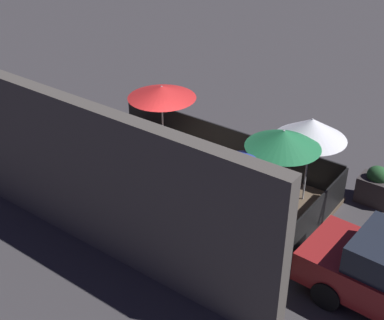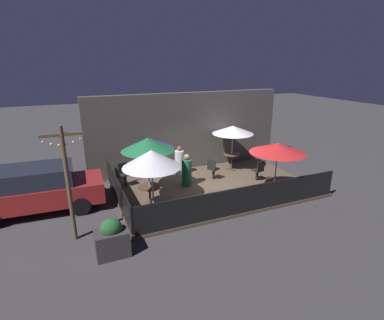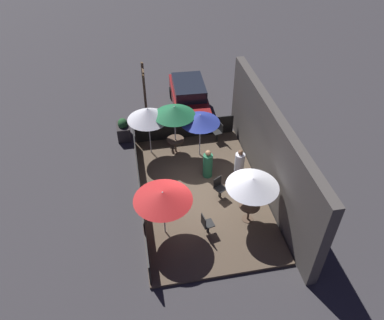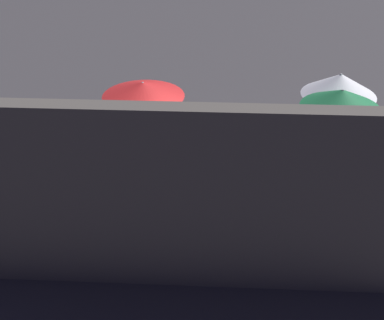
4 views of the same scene
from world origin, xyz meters
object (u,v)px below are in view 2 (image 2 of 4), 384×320
at_px(patio_umbrella_2, 152,159).
at_px(patio_chair_1, 259,170).
at_px(patio_umbrella_3, 151,144).
at_px(dining_table_0, 150,190).
at_px(patio_umbrella_1, 233,130).
at_px(patron_0, 187,172).
at_px(planter_box, 112,239).
at_px(parked_car_0, 37,189).
at_px(patio_chair_0, 213,168).
at_px(patio_umbrella_0, 148,145).
at_px(light_post, 67,178).
at_px(dining_table_1, 232,157).
at_px(patio_chair_2, 124,173).
at_px(patron_1, 179,162).
at_px(patio_umbrella_4, 278,148).

height_order(patio_umbrella_2, patio_chair_1, patio_umbrella_2).
height_order(patio_umbrella_3, dining_table_0, patio_umbrella_3).
distance_m(patio_umbrella_1, patron_0, 3.13).
bearing_deg(planter_box, parked_car_0, 118.71).
bearing_deg(patio_chair_0, patio_umbrella_0, 172.23).
height_order(patio_chair_0, light_post, light_post).
bearing_deg(dining_table_1, patio_umbrella_3, -166.08).
bearing_deg(patio_umbrella_3, patio_chair_0, 4.77).
distance_m(patio_umbrella_0, patron_0, 2.69).
relative_size(patio_chair_2, parked_car_0, 0.22).
xyz_separation_m(dining_table_1, light_post, (-7.10, -3.14, 1.20)).
distance_m(patio_umbrella_0, parked_car_0, 4.12).
bearing_deg(patio_chair_1, patio_umbrella_2, 95.36).
distance_m(dining_table_1, patron_1, 2.51).
bearing_deg(patio_chair_0, patio_umbrella_2, -174.04).
bearing_deg(light_post, patio_chair_0, 22.27).
relative_size(patio_umbrella_1, patron_1, 1.60).
bearing_deg(planter_box, patio_umbrella_0, 53.68).
height_order(patio_chair_0, patio_chair_2, patio_chair_2).
bearing_deg(patio_chair_1, patio_chair_2, 60.73).
relative_size(patio_umbrella_0, dining_table_1, 3.12).
relative_size(patio_umbrella_1, patio_umbrella_3, 0.98).
height_order(patio_umbrella_0, patio_umbrella_4, patio_umbrella_0).
height_order(patio_umbrella_1, patron_1, patio_umbrella_1).
height_order(patio_umbrella_3, patio_chair_0, patio_umbrella_3).
bearing_deg(patio_chair_0, parked_car_0, 150.25).
bearing_deg(patron_1, patio_chair_0, 98.84).
distance_m(patron_1, planter_box, 5.99).
relative_size(patio_umbrella_4, parked_car_0, 0.47).
height_order(patio_umbrella_1, planter_box, patio_umbrella_1).
bearing_deg(patio_umbrella_0, patron_1, 49.78).
bearing_deg(dining_table_1, patio_chair_1, -78.79).
bearing_deg(dining_table_1, patron_0, -159.93).
distance_m(dining_table_0, patron_1, 3.15).
distance_m(patio_umbrella_0, dining_table_0, 1.67).
xyz_separation_m(patio_umbrella_3, patio_chair_1, (4.47, -0.66, -1.46)).
bearing_deg(patio_umbrella_0, dining_table_0, 90.00).
bearing_deg(patron_1, dining_table_1, 136.98).
xyz_separation_m(patio_umbrella_4, patio_chair_1, (0.31, 1.46, -1.38)).
distance_m(dining_table_0, planter_box, 2.84).
xyz_separation_m(patio_umbrella_0, planter_box, (-1.68, -2.28, -1.86)).
bearing_deg(patio_chair_0, planter_box, -173.38).
bearing_deg(patio_chair_1, planter_box, 100.94).
height_order(patio_umbrella_4, patio_chair_1, patio_umbrella_4).
relative_size(patio_umbrella_1, patio_chair_1, 2.29).
relative_size(patio_umbrella_4, planter_box, 1.90).
bearing_deg(patio_umbrella_2, dining_table_1, 34.08).
relative_size(patio_umbrella_3, patio_chair_2, 2.26).
xyz_separation_m(planter_box, parked_car_0, (-1.94, 3.55, 0.37)).
distance_m(patio_umbrella_2, patron_1, 4.43).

